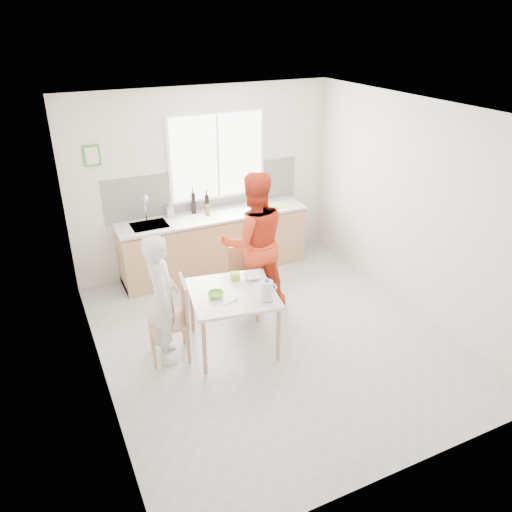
{
  "coord_description": "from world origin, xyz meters",
  "views": [
    {
      "loc": [
        -2.36,
        -4.49,
        3.57
      ],
      "look_at": [
        -0.14,
        0.2,
        1.04
      ],
      "focal_mm": 35.0,
      "sensor_mm": 36.0,
      "label": 1
    }
  ],
  "objects": [
    {
      "name": "ground",
      "position": [
        0.0,
        0.0,
        0.0
      ],
      "size": [
        4.5,
        4.5,
        0.0
      ],
      "primitive_type": "plane",
      "color": "#B7B7B2",
      "rests_on": "ground"
    },
    {
      "name": "room_shell",
      "position": [
        0.0,
        0.0,
        1.64
      ],
      "size": [
        4.5,
        4.5,
        4.5
      ],
      "color": "silver",
      "rests_on": "ground"
    },
    {
      "name": "window",
      "position": [
        0.2,
        2.23,
        1.7
      ],
      "size": [
        1.5,
        0.06,
        1.3
      ],
      "color": "white",
      "rests_on": "room_shell"
    },
    {
      "name": "backsplash",
      "position": [
        0.0,
        2.24,
        1.23
      ],
      "size": [
        3.0,
        0.02,
        0.65
      ],
      "primitive_type": "cube",
      "color": "white",
      "rests_on": "room_shell"
    },
    {
      "name": "picture_frame",
      "position": [
        -1.55,
        2.23,
        1.9
      ],
      "size": [
        0.22,
        0.03,
        0.28
      ],
      "color": "#468E40",
      "rests_on": "room_shell"
    },
    {
      "name": "kitchen_counter",
      "position": [
        -0.0,
        1.95,
        0.42
      ],
      "size": [
        2.84,
        0.64,
        1.37
      ],
      "color": "tan",
      "rests_on": "ground"
    },
    {
      "name": "dining_table",
      "position": [
        -0.5,
        0.04,
        0.66
      ],
      "size": [
        1.09,
        1.09,
        0.73
      ],
      "rotation": [
        0.0,
        0.0,
        -0.17
      ],
      "color": "silver",
      "rests_on": "ground"
    },
    {
      "name": "chair_left",
      "position": [
        -1.17,
        0.16,
        0.53
      ],
      "size": [
        0.51,
        0.51,
        0.96
      ],
      "rotation": [
        0.0,
        0.0,
        -1.74
      ],
      "color": "tan",
      "rests_on": "ground"
    },
    {
      "name": "chair_far",
      "position": [
        -0.02,
        0.79,
        0.47
      ],
      "size": [
        0.45,
        0.45,
        0.85
      ],
      "rotation": [
        0.0,
        0.0,
        -0.17
      ],
      "color": "tan",
      "rests_on": "ground"
    },
    {
      "name": "person_white",
      "position": [
        -1.28,
        0.17,
        0.76
      ],
      "size": [
        0.45,
        0.61,
        1.53
      ],
      "primitive_type": "imported",
      "rotation": [
        0.0,
        0.0,
        1.41
      ],
      "color": "silver",
      "rests_on": "ground"
    },
    {
      "name": "person_red",
      "position": [
        0.11,
        0.78,
        0.93
      ],
      "size": [
        1.01,
        0.84,
        1.86
      ],
      "primitive_type": "imported",
      "rotation": [
        0.0,
        0.0,
        2.98
      ],
      "color": "red",
      "rests_on": "ground"
    },
    {
      "name": "bowl_green",
      "position": [
        -0.71,
        0.03,
        0.76
      ],
      "size": [
        0.21,
        0.21,
        0.06
      ],
      "primitive_type": "imported",
      "rotation": [
        0.0,
        0.0,
        -0.17
      ],
      "color": "#7FCF2F",
      "rests_on": "dining_table"
    },
    {
      "name": "bowl_white",
      "position": [
        -0.17,
        0.24,
        0.76
      ],
      "size": [
        0.23,
        0.23,
        0.05
      ],
      "primitive_type": "imported",
      "rotation": [
        0.0,
        0.0,
        -0.17
      ],
      "color": "white",
      "rests_on": "dining_table"
    },
    {
      "name": "milk_jug",
      "position": [
        -0.23,
        -0.28,
        0.86
      ],
      "size": [
        0.19,
        0.14,
        0.24
      ],
      "rotation": [
        0.0,
        0.0,
        -0.17
      ],
      "color": "white",
      "rests_on": "dining_table"
    },
    {
      "name": "green_box",
      "position": [
        -0.36,
        0.3,
        0.78
      ],
      "size": [
        0.12,
        0.12,
        0.09
      ],
      "primitive_type": "cube",
      "rotation": [
        0.0,
        0.0,
        -0.17
      ],
      "color": "#A2CD2F",
      "rests_on": "dining_table"
    },
    {
      "name": "spoon",
      "position": [
        -0.62,
        -0.16,
        0.74
      ],
      "size": [
        0.16,
        0.04,
        0.01
      ],
      "primitive_type": "cylinder",
      "rotation": [
        0.0,
        1.57,
        0.18
      ],
      "color": "#A5A5AA",
      "rests_on": "dining_table"
    },
    {
      "name": "cutting_board",
      "position": [
        0.95,
        1.87,
        0.93
      ],
      "size": [
        0.36,
        0.27,
        0.01
      ],
      "primitive_type": "cube",
      "rotation": [
        0.0,
        0.0,
        0.06
      ],
      "color": "#88CF2F",
      "rests_on": "kitchen_counter"
    },
    {
      "name": "wine_bottle_a",
      "position": [
        -0.24,
        2.12,
        1.08
      ],
      "size": [
        0.07,
        0.07,
        0.32
      ],
      "primitive_type": "cylinder",
      "color": "black",
      "rests_on": "kitchen_counter"
    },
    {
      "name": "wine_bottle_b",
      "position": [
        -0.07,
        2.01,
        1.07
      ],
      "size": [
        0.07,
        0.07,
        0.3
      ],
      "primitive_type": "cylinder",
      "color": "black",
      "rests_on": "kitchen_counter"
    },
    {
      "name": "jar_amber",
      "position": [
        -0.09,
        1.95,
        1.0
      ],
      "size": [
        0.06,
        0.06,
        0.16
      ],
      "primitive_type": "cylinder",
      "color": "brown",
      "rests_on": "kitchen_counter"
    },
    {
      "name": "soap_bottle",
      "position": [
        -0.59,
        2.13,
        1.03
      ],
      "size": [
        0.1,
        0.1,
        0.21
      ],
      "primitive_type": "imported",
      "rotation": [
        0.0,
        0.0,
        -0.05
      ],
      "color": "#999999",
      "rests_on": "kitchen_counter"
    }
  ]
}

